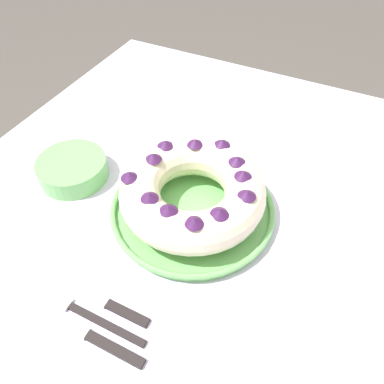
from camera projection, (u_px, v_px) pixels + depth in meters
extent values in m
plane|color=#4C4742|center=(194.00, 349.00, 1.33)|extent=(8.00, 8.00, 0.00)
cube|color=silver|center=(195.00, 218.00, 0.79)|extent=(1.24, 1.10, 0.03)
cylinder|color=brown|center=(148.00, 143.00, 1.54)|extent=(0.06, 0.06, 0.73)
cylinder|color=#6BB760|center=(192.00, 211.00, 0.77)|extent=(0.33, 0.33, 0.01)
torus|color=#6BB760|center=(192.00, 207.00, 0.76)|extent=(0.34, 0.34, 0.01)
torus|color=beige|center=(192.00, 192.00, 0.73)|extent=(0.29, 0.29, 0.08)
cone|color=#3D1947|center=(195.00, 142.00, 0.76)|extent=(0.04, 0.04, 0.01)
cone|color=#3D1947|center=(165.00, 143.00, 0.76)|extent=(0.04, 0.04, 0.01)
cone|color=#3D1947|center=(153.00, 157.00, 0.73)|extent=(0.04, 0.04, 0.01)
cone|color=#3D1947|center=(129.00, 175.00, 0.70)|extent=(0.05, 0.05, 0.01)
cone|color=#3D1947|center=(149.00, 196.00, 0.66)|extent=(0.04, 0.04, 0.01)
cone|color=#3D1947|center=(168.00, 209.00, 0.64)|extent=(0.05, 0.05, 0.01)
cone|color=#3D1947|center=(194.00, 221.00, 0.62)|extent=(0.05, 0.05, 0.01)
cone|color=#3D1947|center=(220.00, 212.00, 0.64)|extent=(0.05, 0.05, 0.01)
cone|color=#3D1947|center=(246.00, 195.00, 0.66)|extent=(0.05, 0.05, 0.01)
cone|color=#3D1947|center=(243.00, 174.00, 0.70)|extent=(0.04, 0.04, 0.01)
cone|color=#3D1947|center=(237.00, 160.00, 0.73)|extent=(0.05, 0.05, 0.01)
cone|color=#3D1947|center=(222.00, 142.00, 0.76)|extent=(0.05, 0.05, 0.01)
cube|color=black|center=(106.00, 324.00, 0.61)|extent=(0.01, 0.15, 0.01)
cube|color=silver|center=(56.00, 299.00, 0.64)|extent=(0.02, 0.06, 0.01)
cube|color=black|center=(115.00, 349.00, 0.59)|extent=(0.02, 0.11, 0.01)
cube|color=silver|center=(56.00, 318.00, 0.62)|extent=(0.02, 0.13, 0.00)
cube|color=black|center=(127.00, 314.00, 0.63)|extent=(0.02, 0.08, 0.01)
cube|color=silver|center=(84.00, 292.00, 0.65)|extent=(0.02, 0.10, 0.00)
cylinder|color=#6BB760|center=(73.00, 169.00, 0.84)|extent=(0.15, 0.15, 0.05)
cube|color=beige|center=(245.00, 130.00, 0.96)|extent=(0.20, 0.16, 0.00)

